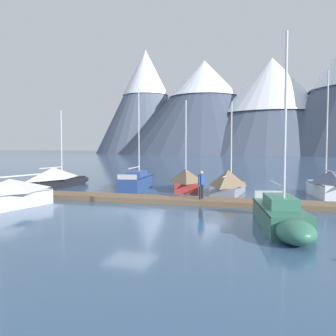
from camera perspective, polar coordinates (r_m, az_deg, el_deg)
ground_plane at (r=18.63m, az=-6.04°, el=-7.17°), size 700.00×700.00×0.00m
mountain_west_summit at (r=211.76m, az=-3.61°, el=10.94°), size 58.02×58.02×60.10m
mountain_central_massif at (r=197.84m, az=5.83°, el=9.95°), size 92.94×92.94×50.66m
mountain_shoulder_ridge at (r=188.76m, az=16.29°, el=10.05°), size 86.60×86.60×48.30m
dock at (r=22.25m, az=-1.68°, el=-5.06°), size 24.18×3.27×0.30m
sailboat_nearest_berth at (r=31.56m, az=-17.27°, el=-1.50°), size 1.80×7.59×6.56m
sailboat_second_berth at (r=21.43m, az=-25.23°, el=-3.97°), size 2.68×6.64×9.13m
sailboat_mid_dock_port at (r=29.36m, az=-4.76°, el=-2.07°), size 2.66×7.26×8.15m
sailboat_mid_dock_starboard at (r=28.28m, az=2.87°, el=-1.98°), size 3.31×6.01×7.16m
sailboat_far_berth at (r=26.14m, az=9.81°, el=-2.34°), size 1.99×6.68×6.75m
sailboat_outer_slip at (r=15.43m, az=17.88°, el=-7.38°), size 2.82×6.46×7.97m
sailboat_end_of_dock at (r=26.89m, az=24.28°, el=-2.40°), size 2.87×5.82×8.70m
person_on_dock at (r=21.33m, az=5.38°, el=-2.41°), size 0.32×0.57×1.69m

